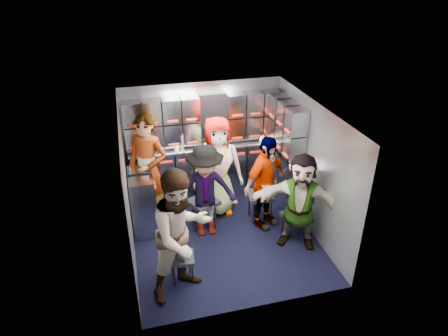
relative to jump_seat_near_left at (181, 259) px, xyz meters
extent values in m
plane|color=black|center=(0.79, 0.78, -0.35)|extent=(3.00, 3.00, 0.00)
cube|color=gray|center=(0.79, 2.28, 0.70)|extent=(2.80, 0.04, 2.10)
cube|color=gray|center=(-0.61, 0.78, 0.70)|extent=(0.04, 3.00, 2.10)
cube|color=gray|center=(2.19, 0.78, 0.70)|extent=(0.04, 3.00, 2.10)
cube|color=silver|center=(0.79, 0.78, 1.75)|extent=(2.80, 3.00, 0.02)
cube|color=#989DA8|center=(0.79, 2.07, 0.14)|extent=(2.68, 0.38, 0.99)
cube|color=#989DA8|center=(-0.40, 1.34, 0.14)|extent=(0.38, 0.76, 0.99)
cube|color=#B2B5BA|center=(0.79, 2.07, 0.66)|extent=(2.68, 0.42, 0.03)
cube|color=#989DA8|center=(0.79, 2.13, 1.14)|extent=(2.68, 0.28, 0.82)
cube|color=#989DA8|center=(2.04, 1.48, 1.14)|extent=(0.28, 1.00, 0.82)
cube|color=#989DA8|center=(2.04, 1.38, 0.15)|extent=(0.28, 1.20, 1.00)
cube|color=maroon|center=(0.79, 1.87, 0.53)|extent=(2.60, 0.02, 0.03)
cube|color=black|center=(0.00, 0.00, 0.02)|extent=(0.37, 0.36, 0.05)
cylinder|color=black|center=(-0.12, -0.11, -0.18)|extent=(0.02, 0.02, 0.35)
cylinder|color=black|center=(0.12, -0.11, -0.18)|extent=(0.02, 0.02, 0.35)
cylinder|color=black|center=(-0.12, 0.11, -0.18)|extent=(0.02, 0.02, 0.35)
cylinder|color=black|center=(0.12, 0.11, -0.18)|extent=(0.02, 0.02, 0.35)
cube|color=black|center=(0.54, 1.13, 0.11)|extent=(0.55, 0.54, 0.07)
cylinder|color=black|center=(0.39, 1.00, -0.13)|extent=(0.03, 0.03, 0.45)
cylinder|color=black|center=(0.70, 1.00, -0.13)|extent=(0.03, 0.03, 0.45)
cylinder|color=black|center=(0.39, 1.27, -0.13)|extent=(0.03, 0.03, 0.45)
cylinder|color=black|center=(0.70, 1.27, -0.13)|extent=(0.03, 0.03, 0.45)
cube|color=black|center=(0.87, 1.70, 0.05)|extent=(0.37, 0.35, 0.06)
cylinder|color=black|center=(0.73, 1.58, -0.16)|extent=(0.02, 0.02, 0.38)
cylinder|color=black|center=(1.00, 1.58, -0.16)|extent=(0.02, 0.02, 0.38)
cylinder|color=black|center=(0.73, 1.81, -0.16)|extent=(0.02, 0.02, 0.38)
cylinder|color=black|center=(1.00, 1.81, -0.16)|extent=(0.02, 0.02, 0.38)
cube|color=black|center=(1.51, 1.12, 0.10)|extent=(0.45, 0.43, 0.06)
cylinder|color=black|center=(1.36, 0.99, -0.14)|extent=(0.03, 0.03, 0.43)
cylinder|color=black|center=(1.66, 0.99, -0.14)|extent=(0.03, 0.03, 0.43)
cylinder|color=black|center=(1.36, 1.25, -0.14)|extent=(0.03, 0.03, 0.43)
cylinder|color=black|center=(1.66, 1.25, -0.14)|extent=(0.03, 0.03, 0.43)
cube|color=black|center=(1.84, 0.53, 0.02)|extent=(0.35, 0.33, 0.05)
cylinder|color=black|center=(1.72, 0.42, -0.17)|extent=(0.02, 0.02, 0.36)
cylinder|color=black|center=(1.97, 0.42, -0.17)|extent=(0.02, 0.02, 0.36)
cylinder|color=black|center=(1.72, 0.64, -0.17)|extent=(0.02, 0.02, 0.36)
cylinder|color=black|center=(1.97, 0.64, -0.17)|extent=(0.02, 0.02, 0.36)
imported|color=black|center=(-0.26, 1.59, 0.58)|extent=(0.81, 0.75, 1.86)
imported|color=black|center=(0.00, -0.18, 0.55)|extent=(1.09, 1.00, 1.80)
imported|color=black|center=(0.54, 0.95, 0.42)|extent=(1.02, 0.61, 1.54)
imported|color=black|center=(0.87, 1.52, 0.52)|extent=(0.86, 0.56, 1.74)
imported|color=black|center=(1.51, 0.94, 0.44)|extent=(0.99, 0.80, 1.58)
imported|color=black|center=(1.84, 0.35, 0.41)|extent=(1.46, 1.06, 1.53)
cylinder|color=white|center=(-0.11, 2.02, 0.81)|extent=(0.06, 0.06, 0.26)
cylinder|color=white|center=(0.37, 2.02, 0.81)|extent=(0.07, 0.07, 0.27)
cylinder|color=white|center=(0.99, 2.02, 0.81)|extent=(0.06, 0.06, 0.27)
cylinder|color=beige|center=(0.27, 2.01, 0.73)|extent=(0.08, 0.08, 0.10)
cylinder|color=beige|center=(1.81, 2.01, 0.73)|extent=(0.09, 0.09, 0.10)
camera|label=1|loc=(-0.48, -4.17, 3.61)|focal=32.00mm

